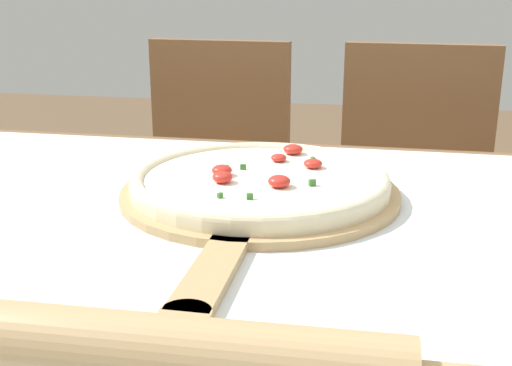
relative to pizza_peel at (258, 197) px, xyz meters
name	(u,v)px	position (x,y,z in m)	size (l,w,h in m)	color
dining_table	(236,307)	(-0.01, -0.12, -0.11)	(1.37, 0.97, 0.75)	brown
towel_cloth	(235,233)	(-0.01, -0.12, -0.01)	(1.29, 0.89, 0.00)	silver
pizza_peel	(258,197)	(0.00, 0.00, 0.00)	(0.40, 0.59, 0.01)	tan
pizza	(260,180)	(0.00, 0.02, 0.02)	(0.37, 0.37, 0.04)	beige
rolling_pin	(178,355)	(0.02, -0.44, 0.02)	(0.44, 0.07, 0.06)	tan
chair_left	(211,189)	(-0.26, 0.72, -0.23)	(0.42, 0.42, 0.91)	brown
chair_right	(411,201)	(0.25, 0.72, -0.23)	(0.42, 0.42, 0.91)	brown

